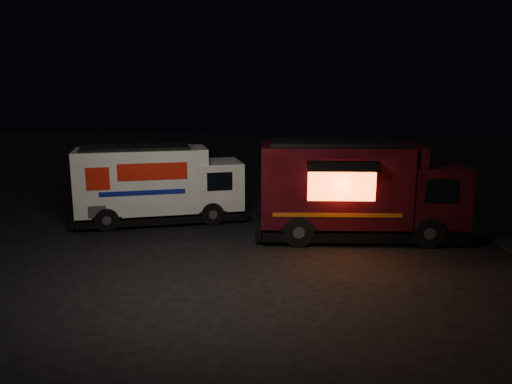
% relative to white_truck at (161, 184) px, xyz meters
% --- Properties ---
extents(ground, '(80.00, 80.00, 0.00)m').
position_rel_white_truck_xyz_m(ground, '(3.46, -2.90, -1.38)').
color(ground, black).
rests_on(ground, ground).
extents(white_truck, '(6.44, 4.03, 2.76)m').
position_rel_white_truck_xyz_m(white_truck, '(0.00, 0.00, 0.00)').
color(white_truck, white).
rests_on(white_truck, ground).
extents(red_truck, '(6.89, 3.07, 3.11)m').
position_rel_white_truck_xyz_m(red_truck, '(6.96, -1.10, 0.18)').
color(red_truck, '#3B0A11').
rests_on(red_truck, ground).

